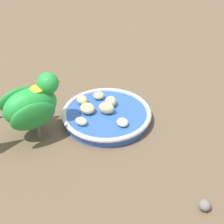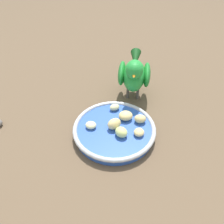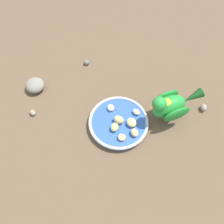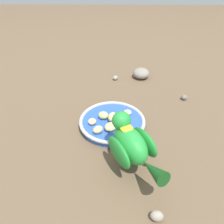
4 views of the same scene
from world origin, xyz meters
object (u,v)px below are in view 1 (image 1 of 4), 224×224
at_px(parrot, 28,105).
at_px(pebble_1, 205,205).
at_px(apple_piece_6, 99,96).
at_px(apple_piece_0, 87,108).
at_px(feeding_bowl, 107,115).
at_px(apple_piece_2, 106,108).
at_px(apple_piece_4, 123,122).
at_px(apple_piece_1, 111,102).
at_px(apple_piece_3, 82,100).
at_px(apple_piece_5, 81,121).

relative_size(parrot, pebble_1, 8.50).
bearing_deg(apple_piece_6, pebble_1, 27.50).
distance_m(apple_piece_0, apple_piece_6, 0.07).
height_order(feeding_bowl, parrot, parrot).
height_order(feeding_bowl, pebble_1, feeding_bowl).
height_order(apple_piece_0, parrot, parrot).
relative_size(apple_piece_2, apple_piece_4, 1.32).
bearing_deg(apple_piece_1, parrot, -67.22).
bearing_deg(apple_piece_1, apple_piece_4, 15.51).
height_order(apple_piece_3, pebble_1, apple_piece_3).
distance_m(apple_piece_1, apple_piece_3, 0.07).
distance_m(apple_piece_5, parrot, 0.12).
bearing_deg(apple_piece_6, apple_piece_1, 38.81).
bearing_deg(apple_piece_5, feeding_bowl, 124.50).
height_order(apple_piece_1, apple_piece_3, apple_piece_1).
bearing_deg(apple_piece_3, apple_piece_1, 78.66).
distance_m(apple_piece_0, apple_piece_4, 0.10).
distance_m(apple_piece_2, parrot, 0.18).
relative_size(feeding_bowl, apple_piece_3, 6.93).
xyz_separation_m(apple_piece_3, apple_piece_4, (0.09, 0.09, -0.00)).
xyz_separation_m(feeding_bowl, apple_piece_2, (0.00, -0.00, 0.02)).
bearing_deg(apple_piece_1, apple_piece_0, -67.46).
height_order(apple_piece_0, apple_piece_2, apple_piece_2).
bearing_deg(feeding_bowl, apple_piece_6, -165.40).
distance_m(apple_piece_4, apple_piece_5, 0.09).
bearing_deg(apple_piece_4, apple_piece_2, -145.92).
bearing_deg(pebble_1, feeding_bowl, -149.87).
distance_m(apple_piece_0, parrot, 0.14).
xyz_separation_m(feeding_bowl, apple_piece_4, (0.05, 0.03, 0.01)).
relative_size(apple_piece_2, parrot, 0.19).
xyz_separation_m(apple_piece_2, pebble_1, (0.28, 0.16, -0.03)).
bearing_deg(apple_piece_0, apple_piece_4, 55.06).
bearing_deg(apple_piece_0, apple_piece_5, -17.50).
relative_size(apple_piece_0, parrot, 0.19).
xyz_separation_m(apple_piece_0, apple_piece_2, (0.01, 0.05, 0.00)).
relative_size(apple_piece_2, apple_piece_3, 1.20).
bearing_deg(apple_piece_5, apple_piece_4, 84.49).
bearing_deg(apple_piece_0, apple_piece_1, 112.54).
bearing_deg(parrot, apple_piece_1, -5.95).
xyz_separation_m(apple_piece_2, apple_piece_4, (0.05, 0.03, -0.01)).
bearing_deg(parrot, apple_piece_0, -5.83).
bearing_deg(feeding_bowl, apple_piece_1, 158.02).
relative_size(feeding_bowl, apple_piece_2, 5.76).
bearing_deg(apple_piece_2, pebble_1, 30.22).
bearing_deg(apple_piece_1, apple_piece_5, -45.73).
bearing_deg(apple_piece_3, apple_piece_5, -1.36).
distance_m(feeding_bowl, apple_piece_3, 0.07).
xyz_separation_m(feeding_bowl, apple_piece_0, (-0.00, -0.05, 0.02)).
xyz_separation_m(apple_piece_5, parrot, (0.01, -0.11, 0.05)).
height_order(apple_piece_2, apple_piece_3, apple_piece_2).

